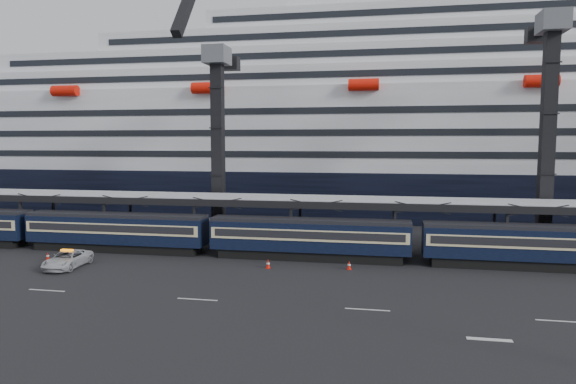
% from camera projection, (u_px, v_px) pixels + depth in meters
% --- Properties ---
extents(ground, '(260.00, 260.00, 0.00)m').
position_uv_depth(ground, '(397.00, 294.00, 37.86)').
color(ground, black).
rests_on(ground, ground).
extents(lane_markings, '(111.00, 4.27, 0.02)m').
position_uv_depth(lane_markings, '(535.00, 326.00, 31.23)').
color(lane_markings, beige).
rests_on(lane_markings, ground).
extents(train, '(133.05, 3.00, 4.05)m').
position_uv_depth(train, '(344.00, 238.00, 48.29)').
color(train, black).
rests_on(train, ground).
extents(canopy, '(130.00, 6.25, 5.53)m').
position_uv_depth(canopy, '(395.00, 202.00, 51.04)').
color(canopy, '#96989E').
rests_on(canopy, ground).
extents(cruise_ship, '(214.09, 28.84, 34.00)m').
position_uv_depth(cruise_ship, '(385.00, 135.00, 81.84)').
color(cruise_ship, black).
rests_on(cruise_ship, ground).
extents(crane_dark_near, '(4.50, 17.75, 35.08)m').
position_uv_depth(crane_dark_near, '(217.00, 136.00, 58.60)').
color(crane_dark_near, '#494B50').
rests_on(crane_dark_near, ground).
extents(crane_dark_mid, '(4.50, 18.24, 39.64)m').
position_uv_depth(crane_dark_mid, '(550.00, 120.00, 50.98)').
color(crane_dark_mid, '#494B50').
rests_on(crane_dark_mid, ground).
extents(pickup_truck, '(2.82, 5.55, 1.50)m').
position_uv_depth(pickup_truck, '(67.00, 259.00, 45.79)').
color(pickup_truck, '#B5B6BC').
rests_on(pickup_truck, ground).
extents(traffic_cone_b, '(0.37, 0.37, 0.75)m').
position_uv_depth(traffic_cone_b, '(48.00, 256.00, 48.83)').
color(traffic_cone_b, red).
rests_on(traffic_cone_b, ground).
extents(traffic_cone_c, '(0.41, 0.41, 0.83)m').
position_uv_depth(traffic_cone_c, '(268.00, 264.00, 45.60)').
color(traffic_cone_c, red).
rests_on(traffic_cone_c, ground).
extents(traffic_cone_d, '(0.39, 0.39, 0.79)m').
position_uv_depth(traffic_cone_d, '(349.00, 265.00, 45.18)').
color(traffic_cone_d, red).
rests_on(traffic_cone_d, ground).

